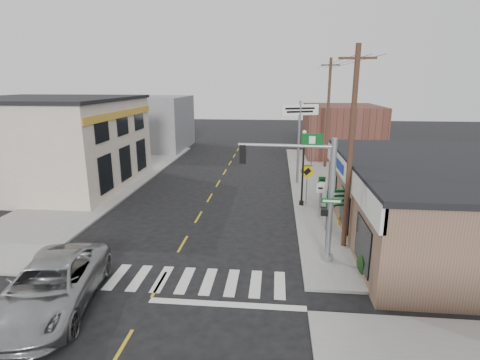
# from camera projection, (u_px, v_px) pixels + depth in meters

# --- Properties ---
(ground) EXTENTS (140.00, 140.00, 0.00)m
(ground) POSITION_uv_depth(u_px,v_px,m) (159.00, 284.00, 15.58)
(ground) COLOR black
(ground) RESTS_ON ground
(sidewalk_right) EXTENTS (6.00, 38.00, 0.13)m
(sidewalk_right) POSITION_uv_depth(u_px,v_px,m) (334.00, 196.00, 27.23)
(sidewalk_right) COLOR gray
(sidewalk_right) RESTS_ON ground
(sidewalk_left) EXTENTS (6.00, 38.00, 0.13)m
(sidewalk_left) POSITION_uv_depth(u_px,v_px,m) (97.00, 190.00, 28.92)
(sidewalk_left) COLOR gray
(sidewalk_left) RESTS_ON ground
(center_line) EXTENTS (0.12, 56.00, 0.01)m
(center_line) POSITION_uv_depth(u_px,v_px,m) (198.00, 217.00, 23.28)
(center_line) COLOR gold
(center_line) RESTS_ON ground
(crosswalk) EXTENTS (11.00, 2.20, 0.01)m
(crosswalk) POSITION_uv_depth(u_px,v_px,m) (162.00, 279.00, 15.97)
(crosswalk) COLOR silver
(crosswalk) RESTS_ON ground
(thrift_store) EXTENTS (12.00, 14.00, 4.00)m
(thrift_store) POSITION_uv_depth(u_px,v_px,m) (463.00, 204.00, 19.49)
(thrift_store) COLOR #7D5E4B
(thrift_store) RESTS_ON ground
(left_building) EXTENTS (12.00, 12.00, 6.80)m
(left_building) POSITION_uv_depth(u_px,v_px,m) (50.00, 144.00, 29.41)
(left_building) COLOR beige
(left_building) RESTS_ON ground
(bldg_distant_right) EXTENTS (8.00, 10.00, 5.60)m
(bldg_distant_right) POSITION_uv_depth(u_px,v_px,m) (341.00, 130.00, 42.62)
(bldg_distant_right) COLOR brown
(bldg_distant_right) RESTS_ON ground
(bldg_distant_left) EXTENTS (9.00, 10.00, 6.40)m
(bldg_distant_left) POSITION_uv_depth(u_px,v_px,m) (150.00, 123.00, 46.60)
(bldg_distant_left) COLOR gray
(bldg_distant_left) RESTS_ON ground
(suv) EXTENTS (4.02, 6.85, 1.79)m
(suv) POSITION_uv_depth(u_px,v_px,m) (51.00, 286.00, 13.72)
(suv) COLOR gray
(suv) RESTS_ON ground
(traffic_signal_pole) EXTENTS (4.63, 0.37, 5.86)m
(traffic_signal_pole) POSITION_uv_depth(u_px,v_px,m) (316.00, 187.00, 16.60)
(traffic_signal_pole) COLOR #91959A
(traffic_signal_pole) RESTS_ON sidewalk_right
(guide_sign) EXTENTS (1.46, 0.13, 2.56)m
(guide_sign) POSITION_uv_depth(u_px,v_px,m) (339.00, 202.00, 20.36)
(guide_sign) COLOR #4D3224
(guide_sign) RESTS_ON sidewalk_right
(fire_hydrant) EXTENTS (0.22, 0.22, 0.70)m
(fire_hydrant) POSITION_uv_depth(u_px,v_px,m) (340.00, 218.00, 21.60)
(fire_hydrant) COLOR #C28502
(fire_hydrant) RESTS_ON sidewalk_right
(ped_crossing_sign) EXTENTS (1.10, 0.08, 2.83)m
(ped_crossing_sign) POSITION_uv_depth(u_px,v_px,m) (307.00, 177.00, 24.81)
(ped_crossing_sign) COLOR gray
(ped_crossing_sign) RESTS_ON sidewalk_right
(lamp_post) EXTENTS (0.65, 0.51, 5.04)m
(lamp_post) POSITION_uv_depth(u_px,v_px,m) (304.00, 162.00, 24.42)
(lamp_post) COLOR black
(lamp_post) RESTS_ON sidewalk_right
(dance_center_sign) EXTENTS (3.11, 0.19, 6.60)m
(dance_center_sign) POSITION_uv_depth(u_px,v_px,m) (300.00, 122.00, 29.45)
(dance_center_sign) COLOR gray
(dance_center_sign) RESTS_ON sidewalk_right
(bare_tree) EXTENTS (2.20, 2.20, 4.41)m
(bare_tree) POSITION_uv_depth(u_px,v_px,m) (384.00, 183.00, 17.48)
(bare_tree) COLOR black
(bare_tree) RESTS_ON sidewalk_right
(shrub_front) EXTENTS (1.32, 1.32, 0.99)m
(shrub_front) POSITION_uv_depth(u_px,v_px,m) (372.00, 264.00, 15.98)
(shrub_front) COLOR #133414
(shrub_front) RESTS_ON sidewalk_right
(shrub_back) EXTENTS (1.04, 1.04, 0.78)m
(shrub_back) POSITION_uv_depth(u_px,v_px,m) (377.00, 209.00, 23.14)
(shrub_back) COLOR black
(shrub_back) RESTS_ON sidewalk_right
(utility_pole_near) EXTENTS (1.68, 0.25, 9.69)m
(utility_pole_near) POSITION_uv_depth(u_px,v_px,m) (351.00, 149.00, 17.70)
(utility_pole_near) COLOR #422B1E
(utility_pole_near) RESTS_ON sidewalk_right
(utility_pole_far) EXTENTS (1.77, 0.27, 10.17)m
(utility_pole_far) POSITION_uv_depth(u_px,v_px,m) (328.00, 112.00, 35.28)
(utility_pole_far) COLOR #40331A
(utility_pole_far) RESTS_ON sidewalk_right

